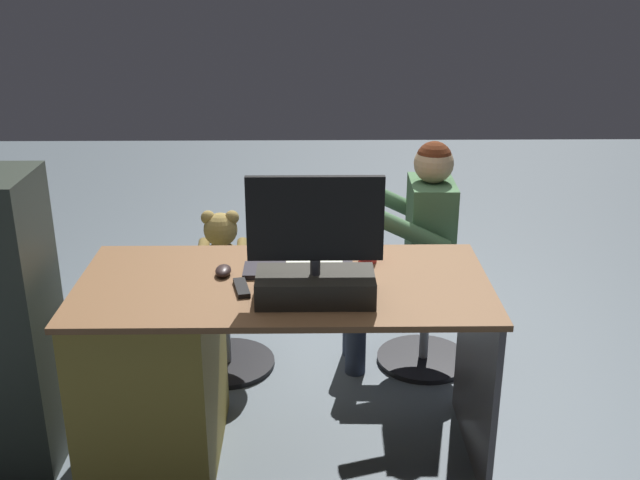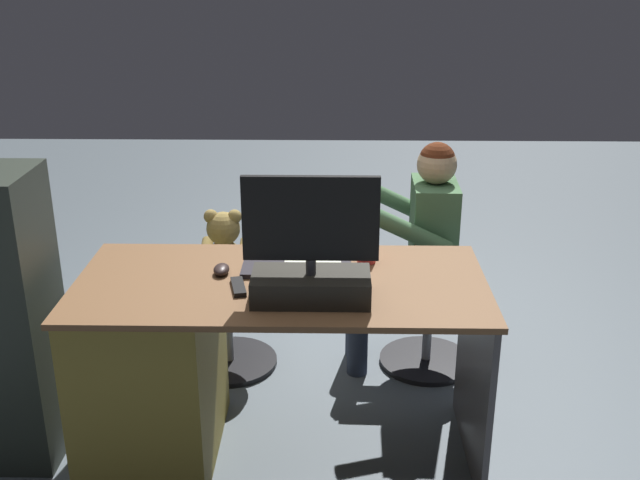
# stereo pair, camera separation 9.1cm
# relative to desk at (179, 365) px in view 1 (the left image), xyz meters

# --- Properties ---
(ground_plane) EXTENTS (10.00, 10.00, 0.00)m
(ground_plane) POSITION_rel_desk_xyz_m (-0.41, -0.31, -0.40)
(ground_plane) COLOR slate
(desk) EXTENTS (1.54, 0.74, 0.76)m
(desk) POSITION_rel_desk_xyz_m (0.00, 0.00, 0.00)
(desk) COLOR brown
(desk) RESTS_ON ground_plane
(monitor) EXTENTS (0.47, 0.21, 0.45)m
(monitor) POSITION_rel_desk_xyz_m (-0.53, 0.15, 0.48)
(monitor) COLOR black
(monitor) RESTS_ON desk
(keyboard) EXTENTS (0.42, 0.14, 0.02)m
(keyboard) POSITION_rel_desk_xyz_m (-0.47, -0.08, 0.36)
(keyboard) COLOR black
(keyboard) RESTS_ON desk
(computer_mouse) EXTENTS (0.06, 0.10, 0.04)m
(computer_mouse) POSITION_rel_desk_xyz_m (-0.18, -0.06, 0.37)
(computer_mouse) COLOR #2E2220
(computer_mouse) RESTS_ON desk
(cup) EXTENTS (0.07, 0.07, 0.10)m
(cup) POSITION_rel_desk_xyz_m (-0.74, -0.19, 0.41)
(cup) COLOR red
(cup) RESTS_ON desk
(tv_remote) EXTENTS (0.08, 0.16, 0.02)m
(tv_remote) POSITION_rel_desk_xyz_m (-0.26, 0.08, 0.36)
(tv_remote) COLOR black
(tv_remote) RESTS_ON desk
(notebook_binder) EXTENTS (0.23, 0.31, 0.02)m
(notebook_binder) POSITION_rel_desk_xyz_m (-0.53, -0.03, 0.37)
(notebook_binder) COLOR beige
(notebook_binder) RESTS_ON desk
(office_chair_teddy) EXTENTS (0.47, 0.47, 0.46)m
(office_chair_teddy) POSITION_rel_desk_xyz_m (-0.10, -0.68, -0.14)
(office_chair_teddy) COLOR black
(office_chair_teddy) RESTS_ON ground_plane
(teddy_bear) EXTENTS (0.24, 0.24, 0.35)m
(teddy_bear) POSITION_rel_desk_xyz_m (-0.10, -0.69, 0.21)
(teddy_bear) COLOR olive
(teddy_bear) RESTS_ON office_chair_teddy
(visitor_chair) EXTENTS (0.46, 0.46, 0.46)m
(visitor_chair) POSITION_rel_desk_xyz_m (-1.07, -0.71, -0.13)
(visitor_chair) COLOR black
(visitor_chair) RESTS_ON ground_plane
(person) EXTENTS (0.50, 0.48, 1.11)m
(person) POSITION_rel_desk_xyz_m (-0.99, -0.70, 0.25)
(person) COLOR #4A734A
(person) RESTS_ON ground_plane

